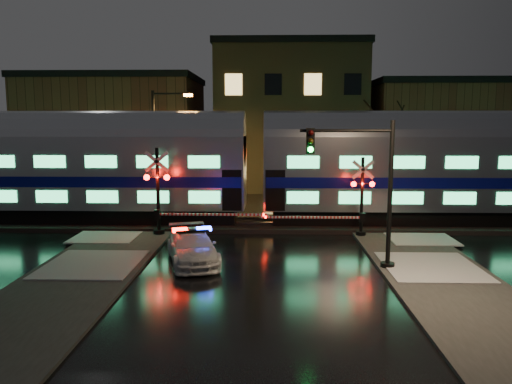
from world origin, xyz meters
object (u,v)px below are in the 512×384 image
police_car (192,247)px  crossing_signal_left (165,200)px  streetlight (158,143)px  crossing_signal_right (354,205)px  traffic_light (367,192)px

police_car → crossing_signal_left: 5.09m
crossing_signal_left → streetlight: (-1.74, 6.69, 2.50)m
crossing_signal_left → streetlight: size_ratio=0.82×
crossing_signal_right → crossing_signal_left: bearing=179.9°
crossing_signal_left → streetlight: 7.35m
traffic_light → streetlight: size_ratio=0.76×
police_car → traffic_light: (6.69, -0.84, 2.36)m
traffic_light → police_car: bearing=179.2°
crossing_signal_left → streetlight: streetlight is taller
police_car → crossing_signal_left: bearing=98.2°
police_car → crossing_signal_left: crossing_signal_left is taller
police_car → streetlight: bearing=92.7°
police_car → streetlight: (-3.76, 11.21, 3.66)m
crossing_signal_right → traffic_light: (-0.49, -5.35, 1.39)m
crossing_signal_left → traffic_light: traffic_light is taller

